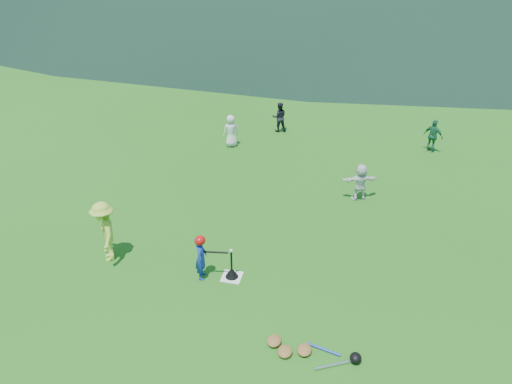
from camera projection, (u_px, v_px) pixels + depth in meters
ground at (232, 277)px, 11.40m from camera, size 120.00×120.00×0.00m
home_plate at (232, 277)px, 11.40m from camera, size 0.45×0.45×0.02m
baseball at (231, 251)px, 11.05m from camera, size 0.08×0.08×0.08m
batter_child at (201, 258)px, 11.16m from camera, size 0.33×0.44×1.08m
adult_coach at (105, 232)px, 11.69m from camera, size 1.00×1.14×1.53m
fielder_a at (231, 131)px, 17.83m from camera, size 0.68×0.62×1.17m
fielder_b at (279, 117)px, 19.12m from camera, size 0.67×0.59×1.16m
fielder_c at (433, 136)px, 17.39m from camera, size 0.74×0.59×1.18m
fielder_d at (360, 182)px, 14.37m from camera, size 1.08×0.66×1.11m
batting_tee at (232, 273)px, 11.34m from camera, size 0.30×0.30×0.68m
batter_gear at (201, 241)px, 10.95m from camera, size 0.73×0.26×0.44m
equipment_pile at (304, 350)px, 9.37m from camera, size 1.80×0.68×0.19m
outfield_fence at (336, 27)px, 35.09m from camera, size 70.07×0.08×1.33m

